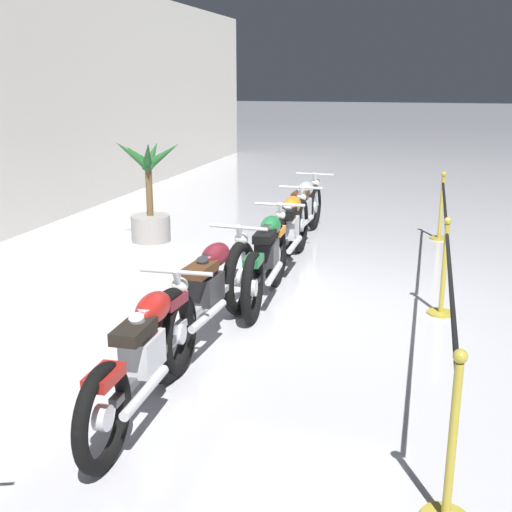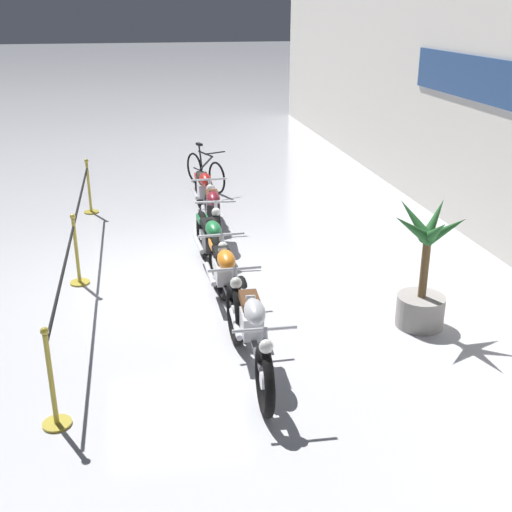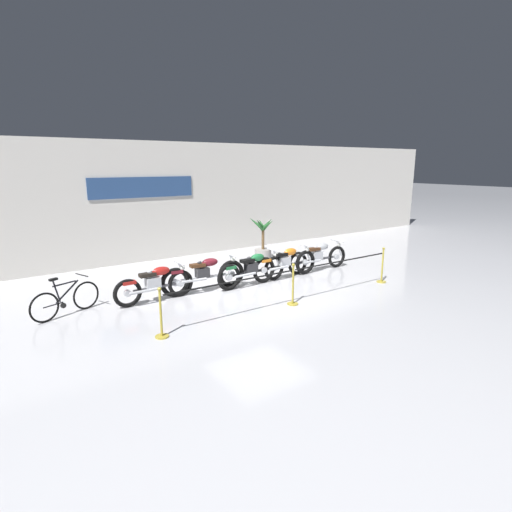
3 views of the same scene
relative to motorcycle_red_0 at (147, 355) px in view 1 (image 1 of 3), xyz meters
name	(u,v)px [view 1 (image 1 of 3)]	position (x,y,z in m)	size (l,w,h in m)	color
ground_plane	(305,302)	(2.73, -0.67, -0.47)	(120.00, 120.00, 0.00)	silver
motorcycle_red_0	(147,355)	(0.00, 0.00, 0.00)	(2.12, 0.62, 0.93)	black
motorcycle_maroon_1	(209,294)	(1.38, -0.01, 0.02)	(2.44, 0.62, 0.97)	black
motorcycle_green_2	(268,256)	(2.82, -0.21, 0.01)	(2.37, 0.62, 0.95)	black
motorcycle_orange_3	(290,231)	(4.04, -0.20, 0.01)	(2.40, 0.62, 0.96)	black
motorcycle_silver_4	(303,210)	(5.47, -0.10, 0.01)	(2.40, 0.62, 0.94)	black
potted_palm_left_of_row	(149,203)	(4.85, 2.15, 0.12)	(0.92, 0.96, 1.62)	gray
stanchion_far_left	(448,288)	(1.48, -2.13, 0.22)	(6.89, 0.28, 1.05)	gold
stanchion_mid_left	(443,282)	(2.73, -2.13, -0.11)	(0.28, 0.28, 1.05)	gold
stanchion_mid_right	(440,217)	(6.13, -2.13, -0.11)	(0.28, 0.28, 1.05)	gold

